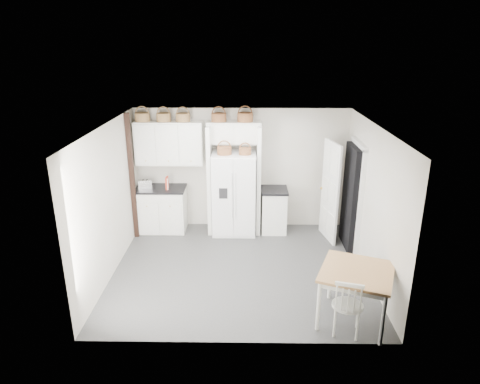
{
  "coord_description": "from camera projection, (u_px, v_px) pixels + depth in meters",
  "views": [
    {
      "loc": [
        0.11,
        -6.83,
        3.91
      ],
      "look_at": [
        -0.01,
        0.4,
        1.34
      ],
      "focal_mm": 32.0,
      "sensor_mm": 36.0,
      "label": 1
    }
  ],
  "objects": [
    {
      "name": "wall_back",
      "position": [
        241.0,
        169.0,
        9.19
      ],
      "size": [
        4.5,
        0.0,
        4.5
      ],
      "primitive_type": "plane",
      "rotation": [
        1.57,
        0.0,
        0.0
      ],
      "color": "silver",
      "rests_on": "floor"
    },
    {
      "name": "counter_right",
      "position": [
        274.0,
        190.0,
        9.02
      ],
      "size": [
        0.56,
        0.66,
        0.04
      ],
      "primitive_type": "cube",
      "color": "black",
      "rests_on": "base_cab_right"
    },
    {
      "name": "counter_left",
      "position": [
        161.0,
        188.0,
        9.05
      ],
      "size": [
        1.04,
        0.67,
        0.04
      ],
      "primitive_type": "cube",
      "color": "black",
      "rests_on": "base_cab_left"
    },
    {
      "name": "door_slab",
      "position": [
        330.0,
        192.0,
        8.63
      ],
      "size": [
        0.21,
        0.79,
        2.05
      ],
      "primitive_type": "cube",
      "rotation": [
        0.0,
        0.0,
        -1.36
      ],
      "color": "white",
      "rests_on": "floor"
    },
    {
      "name": "basket_fridge_b",
      "position": [
        245.0,
        151.0,
        8.58
      ],
      "size": [
        0.25,
        0.25,
        0.13
      ],
      "primitive_type": "cylinder",
      "color": "brown",
      "rests_on": "refrigerator"
    },
    {
      "name": "floor",
      "position": [
        240.0,
        269.0,
        7.74
      ],
      "size": [
        4.5,
        4.5,
        0.0
      ],
      "primitive_type": "plane",
      "color": "#454545",
      "rests_on": "ground"
    },
    {
      "name": "ceiling",
      "position": [
        240.0,
        127.0,
        6.87
      ],
      "size": [
        4.5,
        4.5,
        0.0
      ],
      "primitive_type": "plane",
      "color": "white",
      "rests_on": "wall_back"
    },
    {
      "name": "basket_upper_c",
      "position": [
        183.0,
        117.0,
        8.67
      ],
      "size": [
        0.29,
        0.29,
        0.17
      ],
      "primitive_type": "cylinder",
      "color": "brown",
      "rests_on": "upper_cabinet"
    },
    {
      "name": "fridge_panel_right",
      "position": [
        258.0,
        180.0,
        8.95
      ],
      "size": [
        0.08,
        0.6,
        2.3
      ],
      "primitive_type": "cube",
      "color": "white",
      "rests_on": "floor"
    },
    {
      "name": "base_cab_right",
      "position": [
        274.0,
        211.0,
        9.18
      ],
      "size": [
        0.52,
        0.62,
        0.91
      ],
      "primitive_type": "cube",
      "color": "white",
      "rests_on": "floor"
    },
    {
      "name": "windsor_chair",
      "position": [
        348.0,
        305.0,
        5.92
      ],
      "size": [
        0.52,
        0.49,
        0.89
      ],
      "primitive_type": "cube",
      "rotation": [
        0.0,
        0.0,
        -0.26
      ],
      "color": "white",
      "rests_on": "floor"
    },
    {
      "name": "wall_left",
      "position": [
        109.0,
        201.0,
        7.34
      ],
      "size": [
        0.0,
        4.0,
        4.0
      ],
      "primitive_type": "plane",
      "rotation": [
        1.57,
        0.0,
        1.57
      ],
      "color": "silver",
      "rests_on": "floor"
    },
    {
      "name": "wall_right",
      "position": [
        372.0,
        203.0,
        7.28
      ],
      "size": [
        0.0,
        4.0,
        4.0
      ],
      "primitive_type": "plane",
      "rotation": [
        1.57,
        0.0,
        -1.57
      ],
      "color": "silver",
      "rests_on": "floor"
    },
    {
      "name": "base_cab_left",
      "position": [
        162.0,
        210.0,
        9.22
      ],
      "size": [
        1.0,
        0.63,
        0.93
      ],
      "primitive_type": "cube",
      "color": "white",
      "rests_on": "floor"
    },
    {
      "name": "basket_fridge_a",
      "position": [
        224.0,
        151.0,
        8.58
      ],
      "size": [
        0.29,
        0.29,
        0.15
      ],
      "primitive_type": "cylinder",
      "color": "brown",
      "rests_on": "refrigerator"
    },
    {
      "name": "basket_bridge_b",
      "position": [
        245.0,
        117.0,
        8.65
      ],
      "size": [
        0.32,
        0.32,
        0.18
      ],
      "primitive_type": "cylinder",
      "color": "brown",
      "rests_on": "bridge_cabinet"
    },
    {
      "name": "basket_upper_b",
      "position": [
        164.0,
        117.0,
        8.68
      ],
      "size": [
        0.29,
        0.29,
        0.17
      ],
      "primitive_type": "cylinder",
      "color": "brown",
      "rests_on": "upper_cabinet"
    },
    {
      "name": "cookbook_cream",
      "position": [
        167.0,
        183.0,
        8.93
      ],
      "size": [
        0.07,
        0.16,
        0.24
      ],
      "primitive_type": "cube",
      "rotation": [
        0.0,
        0.0,
        0.23
      ],
      "color": "white",
      "rests_on": "counter_left"
    },
    {
      "name": "fridge_panel_left",
      "position": [
        210.0,
        180.0,
        8.97
      ],
      "size": [
        0.08,
        0.6,
        2.3
      ],
      "primitive_type": "cube",
      "color": "white",
      "rests_on": "floor"
    },
    {
      "name": "trim_post",
      "position": [
        132.0,
        178.0,
        8.61
      ],
      "size": [
        0.09,
        0.09,
        2.6
      ],
      "primitive_type": "cube",
      "color": "black",
      "rests_on": "floor"
    },
    {
      "name": "bridge_cabinet",
      "position": [
        234.0,
        133.0,
        8.76
      ],
      "size": [
        1.12,
        0.34,
        0.45
      ],
      "primitive_type": "cube",
      "color": "white",
      "rests_on": "wall_back"
    },
    {
      "name": "refrigerator",
      "position": [
        234.0,
        193.0,
        8.99
      ],
      "size": [
        0.9,
        0.72,
        1.74
      ],
      "primitive_type": "cube",
      "color": "white",
      "rests_on": "floor"
    },
    {
      "name": "dining_table",
      "position": [
        355.0,
        295.0,
        6.22
      ],
      "size": [
        1.28,
        1.28,
        0.82
      ],
      "primitive_type": "cube",
      "rotation": [
        0.0,
        0.0,
        -0.37
      ],
      "color": "#A5723D",
      "rests_on": "floor"
    },
    {
      "name": "doorway_void",
      "position": [
        352.0,
        198.0,
        8.31
      ],
      "size": [
        0.18,
        0.85,
        2.05
      ],
      "primitive_type": "cube",
      "color": "black",
      "rests_on": "floor"
    },
    {
      "name": "toaster",
      "position": [
        145.0,
        184.0,
        8.96
      ],
      "size": [
        0.3,
        0.2,
        0.19
      ],
      "primitive_type": "cube",
      "rotation": [
        0.0,
        0.0,
        0.18
      ],
      "color": "silver",
      "rests_on": "counter_left"
    },
    {
      "name": "basket_upper_a",
      "position": [
        142.0,
        117.0,
        8.68
      ],
      "size": [
        0.3,
        0.3,
        0.17
      ],
      "primitive_type": "cylinder",
      "color": "brown",
      "rests_on": "upper_cabinet"
    },
    {
      "name": "cookbook_red",
      "position": [
        167.0,
        183.0,
        8.92
      ],
      "size": [
        0.04,
        0.17,
        0.26
      ],
      "primitive_type": "cube",
      "rotation": [
        0.0,
        0.0,
        -0.02
      ],
      "color": "#B63420",
      "rests_on": "counter_left"
    },
    {
      "name": "basket_bridge_a",
      "position": [
        219.0,
        117.0,
        8.66
      ],
      "size": [
        0.31,
        0.31,
        0.17
      ],
      "primitive_type": "cylinder",
      "color": "brown",
      "rests_on": "bridge_cabinet"
    },
    {
      "name": "upper_cabinet",
      "position": [
        169.0,
        143.0,
        8.85
      ],
      "size": [
        1.4,
        0.34,
        0.9
      ],
      "primitive_type": "cube",
      "color": "white",
      "rests_on": "wall_back"
    }
  ]
}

